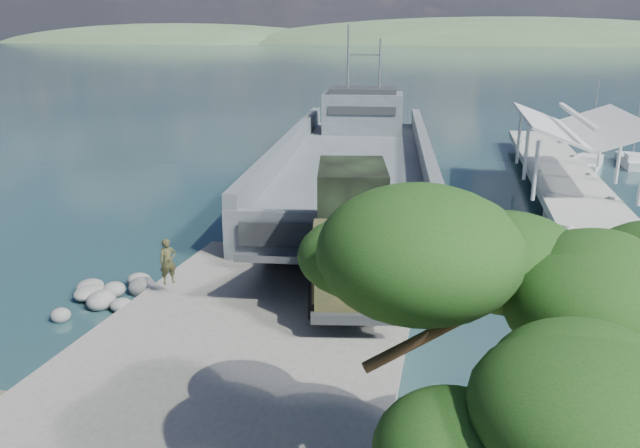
{
  "coord_description": "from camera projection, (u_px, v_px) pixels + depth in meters",
  "views": [
    {
      "loc": [
        6.06,
        -18.76,
        9.75
      ],
      "look_at": [
        0.74,
        6.0,
        1.95
      ],
      "focal_mm": 35.0,
      "sensor_mm": 36.0,
      "label": 1
    }
  ],
  "objects": [
    {
      "name": "soldier",
      "position": [
        169.0,
        271.0,
        22.89
      ],
      "size": [
        0.74,
        0.72,
        1.7
      ],
      "primitive_type": "imported",
      "rotation": [
        0.0,
        0.0,
        0.72
      ],
      "color": "#24321B",
      "rests_on": "boat_ramp"
    },
    {
      "name": "shoreline_rocks",
      "position": [
        108.0,
        305.0,
        23.33
      ],
      "size": [
        3.2,
        5.6,
        0.9
      ],
      "primitive_type": null,
      "color": "slate",
      "rests_on": "ground"
    },
    {
      "name": "sailboat_near",
      "position": [
        588.0,
        164.0,
        46.39
      ],
      "size": [
        3.15,
        5.74,
        6.71
      ],
      "rotation": [
        0.0,
        0.0,
        -0.3
      ],
      "color": "silver",
      "rests_on": "ground"
    },
    {
      "name": "military_truck",
      "position": [
        352.0,
        230.0,
        23.57
      ],
      "size": [
        4.41,
        9.5,
        4.25
      ],
      "rotation": [
        0.0,
        0.0,
        0.18
      ],
      "color": "black",
      "rests_on": "boat_ramp"
    },
    {
      "name": "overhang_tree",
      "position": [
        539.0,
        331.0,
        9.27
      ],
      "size": [
        7.56,
        6.97,
        6.87
      ],
      "color": "#392317",
      "rests_on": "ground"
    },
    {
      "name": "landing_craft",
      "position": [
        355.0,
        170.0,
        41.7
      ],
      "size": [
        12.79,
        38.42,
        11.22
      ],
      "rotation": [
        0.0,
        0.0,
        0.1
      ],
      "color": "#4A5558",
      "rests_on": "ground"
    },
    {
      "name": "pier",
      "position": [
        573.0,
        180.0,
        36.08
      ],
      "size": [
        6.4,
        44.0,
        6.1
      ],
      "color": "#97978E",
      "rests_on": "ground"
    },
    {
      "name": "distant_headlands",
      "position": [
        511.0,
        44.0,
        534.86
      ],
      "size": [
        1000.0,
        240.0,
        48.0
      ],
      "primitive_type": null,
      "color": "#435A38",
      "rests_on": "ground"
    },
    {
      "name": "ground",
      "position": [
        263.0,
        326.0,
        21.62
      ],
      "size": [
        1400.0,
        1400.0,
        0.0
      ],
      "primitive_type": "plane",
      "color": "#18373A",
      "rests_on": "ground"
    },
    {
      "name": "boat_ramp",
      "position": [
        254.0,
        333.0,
        20.61
      ],
      "size": [
        10.0,
        18.0,
        0.5
      ],
      "primitive_type": "cube",
      "color": "#65665D",
      "rests_on": "ground"
    },
    {
      "name": "sailboat_far",
      "position": [
        632.0,
        162.0,
        47.5
      ],
      "size": [
        1.58,
        5.07,
        6.14
      ],
      "rotation": [
        0.0,
        0.0,
        -0.02
      ],
      "color": "silver",
      "rests_on": "ground"
    }
  ]
}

